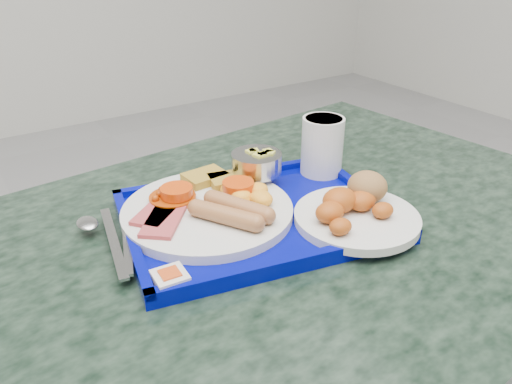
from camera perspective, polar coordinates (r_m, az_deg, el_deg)
table at (r=0.89m, az=2.01°, el=-14.04°), size 1.20×0.86×0.71m
tray at (r=0.78m, az=-0.00°, el=-2.93°), size 0.45×0.37×0.02m
main_plate at (r=0.78m, az=-5.13°, el=-1.58°), size 0.27×0.27×0.04m
bread_plate at (r=0.78m, az=11.37°, el=-1.82°), size 0.19×0.19×0.06m
fruit_bowl at (r=0.86m, az=0.09°, el=3.28°), size 0.09×0.09×0.06m
juice_cup at (r=0.91m, az=7.58°, el=5.46°), size 0.07×0.07×0.10m
spoon at (r=0.77m, az=-17.61°, el=-4.10°), size 0.08×0.18×0.01m
knife at (r=0.74m, az=-15.97°, el=-5.42°), size 0.05×0.19×0.00m
jam_packet at (r=0.64m, az=-9.78°, el=-9.67°), size 0.04×0.04×0.02m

